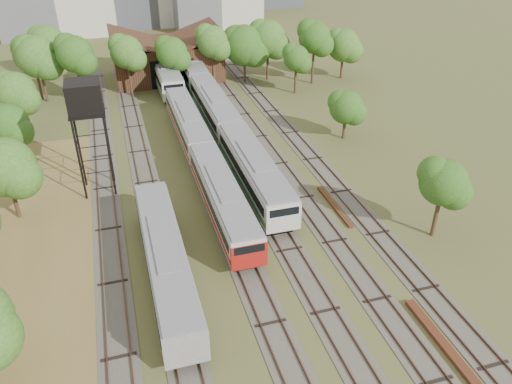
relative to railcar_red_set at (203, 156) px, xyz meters
name	(u,v)px	position (x,y,z in m)	size (l,w,h in m)	color
ground	(316,353)	(2.00, -25.52, -1.84)	(240.00, 240.00, 0.00)	#475123
dry_grass_patch	(23,323)	(-16.00, -17.52, -1.82)	(14.00, 60.00, 0.04)	brown
tracks	(218,172)	(1.33, -0.52, -1.80)	(24.60, 80.00, 0.19)	#4C473D
railcar_red_set	(203,156)	(0.00, 0.00, 0.00)	(2.82, 34.58, 3.48)	black
railcar_green_set	(215,108)	(4.00, 12.42, 0.15)	(3.04, 52.08, 3.76)	black
railcar_rear	(166,75)	(0.00, 27.25, 0.19)	(3.11, 16.08, 3.85)	black
old_grey_coach	(166,260)	(-6.00, -15.84, 0.06)	(2.82, 18.00, 3.48)	black
water_tower	(85,100)	(-10.39, -0.66, 7.36)	(3.16, 3.16, 10.92)	black
rail_pile_near	(449,352)	(10.00, -27.97, -1.69)	(0.62, 9.36, 0.31)	#582C19
rail_pile_far	(334,206)	(10.20, -10.16, -1.73)	(0.44, 7.09, 0.23)	#582C19
maintenance_shed	(167,59)	(1.00, 32.46, 1.07)	(16.45, 11.55, 7.58)	#321E12
tree_band_left	(9,132)	(-18.01, 3.70, 3.41)	(8.43, 76.11, 8.71)	#382616
tree_band_far	(204,47)	(5.67, 25.69, 4.23)	(48.92, 8.92, 9.29)	#382616
tree_band_right	(352,108)	(17.12, 1.35, 2.82)	(5.12, 40.13, 7.09)	#382616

